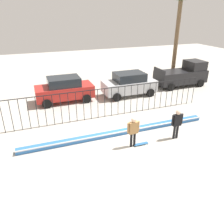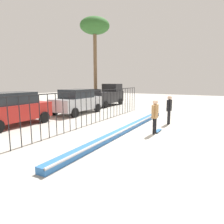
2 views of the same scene
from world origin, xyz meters
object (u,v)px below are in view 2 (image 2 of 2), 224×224
(skateboarder, at_px, (155,113))
(skateboard, at_px, (158,131))
(parked_car_silver, at_px, (77,101))
(palm_tree_tall, at_px, (95,28))
(pickup_truck, at_px, (107,96))
(camera_operator, at_px, (169,107))
(parked_car_red, at_px, (11,109))

(skateboarder, height_order, skateboard, skateboarder)
(skateboard, bearing_deg, skateboarder, 154.35)
(skateboarder, xyz_separation_m, parked_car_silver, (3.04, 7.10, -0.02))
(parked_car_silver, relative_size, palm_tree_tall, 0.49)
(skateboard, xyz_separation_m, parked_car_silver, (2.57, 7.15, 0.91))
(pickup_truck, distance_m, palm_tree_tall, 6.83)
(camera_operator, relative_size, parked_car_silver, 0.39)
(parked_car_red, relative_size, palm_tree_tall, 0.49)
(camera_operator, relative_size, pickup_truck, 0.36)
(parked_car_red, height_order, parked_car_silver, same)
(skateboarder, bearing_deg, parked_car_silver, 36.08)
(pickup_truck, bearing_deg, skateboarder, -132.75)
(camera_operator, xyz_separation_m, parked_car_red, (-4.69, 7.71, -0.04))
(pickup_truck, bearing_deg, skateboard, -131.02)
(camera_operator, bearing_deg, parked_car_silver, -50.62)
(skateboarder, bearing_deg, skateboard, -35.98)
(parked_car_silver, bearing_deg, skateboarder, -112.97)
(camera_operator, distance_m, parked_car_red, 9.02)
(palm_tree_tall, bearing_deg, parked_car_red, -172.89)
(skateboard, height_order, parked_car_silver, parked_car_silver)
(camera_operator, height_order, parked_car_silver, parked_car_silver)
(camera_operator, bearing_deg, palm_tree_tall, -79.97)
(skateboarder, distance_m, pickup_truck, 11.69)
(skateboarder, relative_size, skateboard, 2.08)
(camera_operator, distance_m, pickup_truck, 10.01)
(skateboard, xyz_separation_m, parked_car_red, (-2.61, 7.66, 0.91))
(skateboarder, height_order, palm_tree_tall, palm_tree_tall)
(parked_car_silver, height_order, palm_tree_tall, palm_tree_tall)
(camera_operator, xyz_separation_m, parked_car_silver, (0.49, 7.19, -0.04))
(parked_car_silver, distance_m, palm_tree_tall, 8.89)
(pickup_truck, relative_size, palm_tree_tall, 0.53)
(skateboarder, height_order, camera_operator, camera_operator)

